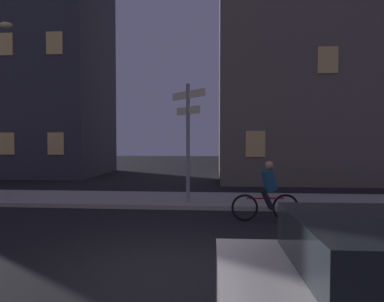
# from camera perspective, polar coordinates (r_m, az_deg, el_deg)

# --- Properties ---
(ground_plane) EXTENTS (80.00, 80.00, 0.00)m
(ground_plane) POSITION_cam_1_polar(r_m,az_deg,el_deg) (5.47, -4.69, -21.28)
(ground_plane) COLOR black
(sidewalk_kerb) EXTENTS (40.00, 2.63, 0.14)m
(sidewalk_kerb) POSITION_cam_1_polar(r_m,az_deg,el_deg) (11.29, 0.22, -8.76)
(sidewalk_kerb) COLOR #9E9991
(sidewalk_kerb) RESTS_ON ground_plane
(signpost) EXTENTS (1.15, 1.15, 3.84)m
(signpost) POSITION_cam_1_polar(r_m,az_deg,el_deg) (10.27, -0.73, 3.33)
(signpost) COLOR gray
(signpost) RESTS_ON sidewalk_kerb
(cyclist) EXTENTS (1.82, 0.36, 1.61)m
(cyclist) POSITION_cam_1_polar(r_m,az_deg,el_deg) (8.82, 13.29, -7.34)
(cyclist) COLOR black
(cyclist) RESTS_ON ground_plane
(building_right_block) EXTENTS (9.66, 8.26, 14.41)m
(building_right_block) POSITION_cam_1_polar(r_m,az_deg,el_deg) (20.36, 19.28, 16.11)
(building_right_block) COLOR #6B6056
(building_right_block) RESTS_ON ground_plane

